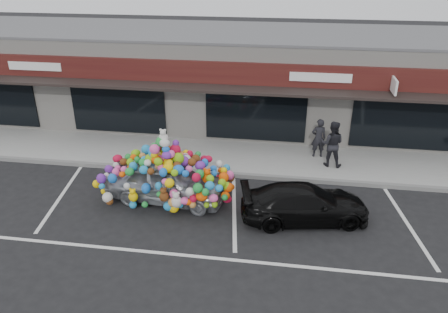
# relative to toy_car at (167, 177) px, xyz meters

# --- Properties ---
(ground) EXTENTS (90.00, 90.00, 0.00)m
(ground) POSITION_rel_toy_car_xyz_m (-0.48, -0.57, -0.85)
(ground) COLOR black
(ground) RESTS_ON ground
(shop_building) EXTENTS (24.00, 7.20, 4.31)m
(shop_building) POSITION_rel_toy_car_xyz_m (-0.48, 7.87, 1.31)
(shop_building) COLOR beige
(shop_building) RESTS_ON ground
(sidewalk) EXTENTS (26.00, 3.00, 0.15)m
(sidewalk) POSITION_rel_toy_car_xyz_m (-0.48, 3.43, -0.78)
(sidewalk) COLOR gray
(sidewalk) RESTS_ON ground
(kerb) EXTENTS (26.00, 0.18, 0.16)m
(kerb) POSITION_rel_toy_car_xyz_m (-0.48, 1.93, -0.78)
(kerb) COLOR slate
(kerb) RESTS_ON ground
(parking_stripe_left) EXTENTS (0.73, 4.37, 0.01)m
(parking_stripe_left) POSITION_rel_toy_car_xyz_m (-3.68, -0.37, -0.85)
(parking_stripe_left) COLOR silver
(parking_stripe_left) RESTS_ON ground
(parking_stripe_mid) EXTENTS (0.73, 4.37, 0.01)m
(parking_stripe_mid) POSITION_rel_toy_car_xyz_m (2.32, -0.37, -0.85)
(parking_stripe_mid) COLOR silver
(parking_stripe_mid) RESTS_ON ground
(parking_stripe_right) EXTENTS (0.73, 4.37, 0.01)m
(parking_stripe_right) POSITION_rel_toy_car_xyz_m (7.72, -0.37, -0.85)
(parking_stripe_right) COLOR silver
(parking_stripe_right) RESTS_ON ground
(lane_line) EXTENTS (14.00, 0.12, 0.01)m
(lane_line) POSITION_rel_toy_car_xyz_m (1.52, -2.87, -0.85)
(lane_line) COLOR silver
(lane_line) RESTS_ON ground
(toy_car) EXTENTS (2.94, 4.48, 2.51)m
(toy_car) POSITION_rel_toy_car_xyz_m (0.00, 0.00, 0.00)
(toy_car) COLOR silver
(toy_car) RESTS_ON ground
(black_sedan) EXTENTS (2.35, 4.18, 1.14)m
(black_sedan) POSITION_rel_toy_car_xyz_m (4.54, -0.55, -0.28)
(black_sedan) COLOR black
(black_sedan) RESTS_ON ground
(pedestrian_a) EXTENTS (0.62, 0.45, 1.58)m
(pedestrian_a) POSITION_rel_toy_car_xyz_m (5.11, 3.89, 0.09)
(pedestrian_a) COLOR black
(pedestrian_a) RESTS_ON sidewalk
(pedestrian_b) EXTENTS (0.97, 0.81, 1.79)m
(pedestrian_b) POSITION_rel_toy_car_xyz_m (5.56, 3.15, 0.19)
(pedestrian_b) COLOR black
(pedestrian_b) RESTS_ON sidewalk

